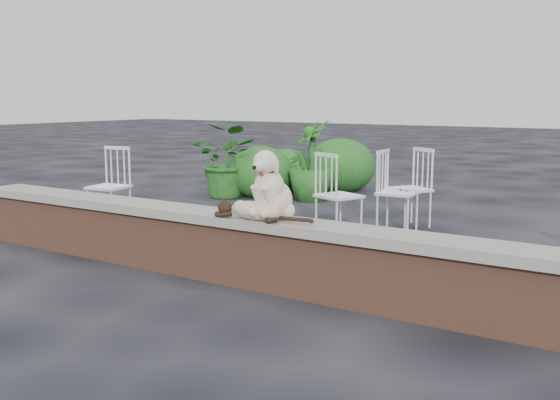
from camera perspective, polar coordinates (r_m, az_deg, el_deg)
The scene contains 12 objects.
ground at distance 5.53m, azimuth -4.69°, elevation -7.09°, with size 60.00×60.00×0.00m, color black.
brick_wall at distance 5.47m, azimuth -4.72°, elevation -4.57°, with size 6.00×0.30×0.50m, color brown.
capstone at distance 5.41m, azimuth -4.76°, elevation -1.59°, with size 6.20×0.40×0.08m, color slate.
dog at distance 5.12m, azimuth -0.56°, elevation 1.51°, with size 0.37×0.49×0.57m, color beige, non-canonical shape.
cat at distance 5.07m, azimuth -2.25°, elevation -0.83°, with size 1.01×0.24×0.17m, color #BEAF88, non-canonical shape.
chair_b at distance 7.82m, azimuth 11.42°, elevation 1.06°, with size 0.56×0.56×0.94m, color white, non-canonical shape.
chair_e at distance 7.51m, azimuth 10.44°, elevation 0.77°, with size 0.56×0.56×0.94m, color white, non-canonical shape.
chair_a at distance 8.15m, azimuth -15.00°, elevation 1.25°, with size 0.56×0.56×0.94m, color white, non-canonical shape.
chair_c at distance 7.19m, azimuth 5.26°, elevation 0.51°, with size 0.56×0.56×0.94m, color white, non-canonical shape.
potted_plant_a at distance 9.95m, azimuth -4.62°, elevation 3.51°, with size 1.03×0.89×1.15m, color #164D18.
potted_plant_b at distance 9.61m, azimuth 2.77°, elevation 3.51°, with size 0.68×0.68×1.21m, color #164D18.
shrubbery at distance 10.48m, azimuth 1.99°, elevation 2.76°, with size 1.86×2.30×0.92m.
Camera 1 is at (3.25, -4.20, 1.54)m, focal length 41.11 mm.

